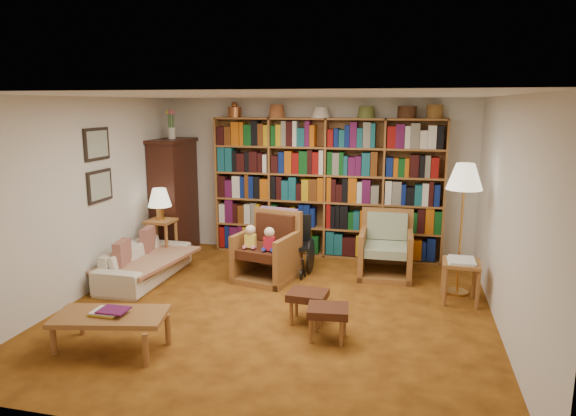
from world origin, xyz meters
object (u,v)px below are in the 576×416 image
(side_table_lamp, at_px, (161,232))
(sofa, at_px, (145,262))
(coffee_table, at_px, (111,318))
(armchair_sage, at_px, (386,251))
(side_table_papers, at_px, (461,269))
(wheelchair, at_px, (296,247))
(footstool_a, at_px, (308,297))
(armchair_leather, at_px, (269,251))
(footstool_b, at_px, (328,313))
(floor_lamp, at_px, (464,182))

(side_table_lamp, bearing_deg, sofa, -81.88)
(side_table_lamp, relative_size, coffee_table, 0.59)
(armchair_sage, xyz_separation_m, side_table_papers, (0.94, -0.86, 0.08))
(wheelchair, bearing_deg, footstool_a, -72.92)
(wheelchair, bearing_deg, side_table_lamp, -176.86)
(armchair_leather, bearing_deg, armchair_sage, 17.94)
(coffee_table, bearing_deg, sofa, 109.92)
(footstool_a, distance_m, footstool_b, 0.47)
(armchair_leather, distance_m, footstool_b, 2.07)
(footstool_a, xyz_separation_m, coffee_table, (-1.77, -1.10, 0.04))
(footstool_b, height_order, coffee_table, coffee_table)
(footstool_b, bearing_deg, side_table_papers, 44.50)
(side_table_lamp, bearing_deg, floor_lamp, -3.45)
(wheelchair, height_order, footstool_a, wheelchair)
(armchair_leather, bearing_deg, coffee_table, -110.72)
(armchair_leather, distance_m, floor_lamp, 2.76)
(armchair_sage, height_order, footstool_a, armchair_sage)
(side_table_papers, distance_m, coffee_table, 4.08)
(side_table_lamp, xyz_separation_m, coffee_table, (0.82, -2.69, -0.17))
(footstool_a, height_order, footstool_b, footstool_a)
(side_table_lamp, distance_m, armchair_sage, 3.37)
(sofa, xyz_separation_m, armchair_leather, (1.65, 0.48, 0.15))
(side_table_lamp, distance_m, coffee_table, 2.82)
(wheelchair, distance_m, side_table_papers, 2.33)
(floor_lamp, height_order, side_table_papers, floor_lamp)
(sofa, bearing_deg, side_table_lamp, 8.01)
(wheelchair, xyz_separation_m, footstool_a, (0.52, -1.70, -0.08))
(armchair_sage, height_order, wheelchair, armchair_sage)
(wheelchair, height_order, coffee_table, wheelchair)
(wheelchair, relative_size, floor_lamp, 0.49)
(side_table_lamp, height_order, side_table_papers, side_table_lamp)
(side_table_lamp, relative_size, floor_lamp, 0.41)
(wheelchair, xyz_separation_m, floor_lamp, (2.23, -0.37, 1.08))
(sofa, xyz_separation_m, floor_lamp, (4.20, 0.44, 1.22))
(sofa, relative_size, footstool_a, 3.73)
(armchair_leather, bearing_deg, footstool_a, -58.55)
(wheelchair, distance_m, footstool_a, 1.78)
(side_table_papers, bearing_deg, floor_lamp, 90.00)
(side_table_papers, distance_m, footstool_a, 2.00)
(side_table_papers, relative_size, coffee_table, 0.47)
(armchair_sage, relative_size, footstool_b, 2.01)
(wheelchair, bearing_deg, footstool_b, -68.62)
(sofa, distance_m, footstool_b, 3.05)
(footstool_a, bearing_deg, side_table_papers, 30.95)
(wheelchair, bearing_deg, sofa, -157.52)
(side_table_lamp, xyz_separation_m, armchair_leather, (1.75, -0.22, -0.11))
(armchair_sage, relative_size, footstool_a, 2.06)
(footstool_a, bearing_deg, armchair_leather, 121.45)
(side_table_papers, height_order, coffee_table, side_table_papers)
(side_table_lamp, xyz_separation_m, footstool_a, (2.59, -1.59, -0.20))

